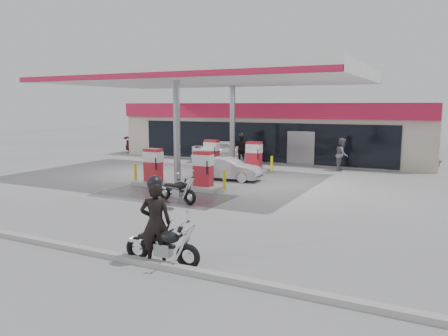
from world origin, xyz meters
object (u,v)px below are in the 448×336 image
object	(u,v)px
biker_main	(156,223)
attendant	(342,154)
pump_island_far	(232,159)
main_motorcycle	(163,247)
parked_motorcycle	(178,191)
sedan_white	(226,151)
hatchback_silver	(227,169)
biker_walking	(241,150)
parked_car_right	(403,157)
pump_island_near	(178,172)
parked_car_left	(154,144)

from	to	relation	value
biker_main	attendant	bearing A→B (deg)	-119.39
pump_island_far	main_motorcycle	size ratio (longest dim) A/B	2.48
parked_motorcycle	sedan_white	bearing A→B (deg)	119.86
hatchback_silver	biker_walking	xyz separation A→B (m)	(-1.65, 5.32, 0.40)
sedan_white	parked_car_right	size ratio (longest dim) A/B	1.02
attendant	pump_island_near	bearing A→B (deg)	141.95
pump_island_far	parked_motorcycle	world-z (taller)	pump_island_far
pump_island_near	biker_main	world-z (taller)	biker_main
pump_island_near	sedan_white	world-z (taller)	pump_island_near
pump_island_far	parked_car_right	size ratio (longest dim) A/B	1.14
main_motorcycle	parked_motorcycle	size ratio (longest dim) A/B	1.02
sedan_white	main_motorcycle	bearing A→B (deg)	-169.82
main_motorcycle	pump_island_far	bearing A→B (deg)	105.84
parked_car_right	main_motorcycle	bearing A→B (deg)	147.59
pump_island_near	pump_island_far	xyz separation A→B (m)	(0.00, 6.00, 0.00)
main_motorcycle	hatchback_silver	size ratio (longest dim) A/B	0.58
parked_car_right	pump_island_far	bearing A→B (deg)	101.49
main_motorcycle	biker_main	bearing A→B (deg)	-178.84
hatchback_silver	attendant	bearing A→B (deg)	-41.82
attendant	hatchback_silver	distance (m)	7.53
pump_island_far	parked_car_right	xyz separation A→B (m)	(8.96, 6.00, -0.09)
pump_island_near	parked_car_left	world-z (taller)	pump_island_near
attendant	hatchback_silver	xyz separation A→B (m)	(-4.64, -5.92, -0.38)
pump_island_near	attendant	bearing A→B (deg)	56.35
pump_island_far	sedan_white	size ratio (longest dim) A/B	1.12
attendant	parked_car_left	distance (m)	16.18
hatchback_silver	parked_car_right	distance (m)	11.96
pump_island_far	parked_motorcycle	xyz separation A→B (m)	(1.80, -8.79, -0.25)
pump_island_far	parked_motorcycle	size ratio (longest dim) A/B	2.54
parked_car_left	biker_walking	world-z (taller)	biker_walking
biker_main	parked_motorcycle	world-z (taller)	biker_main
pump_island_near	parked_car_left	distance (m)	15.62
main_motorcycle	biker_walking	distance (m)	17.93
pump_island_near	biker_walking	bearing A→B (deg)	93.04
sedan_white	parked_car_right	world-z (taller)	sedan_white
biker_main	hatchback_silver	xyz separation A→B (m)	(-3.85, 11.69, -0.45)
pump_island_far	hatchback_silver	xyz separation A→B (m)	(1.21, -3.12, -0.12)
pump_island_far	parked_motorcycle	bearing A→B (deg)	-78.43
pump_island_far	biker_walking	world-z (taller)	biker_walking
sedan_white	parked_car_right	bearing A→B (deg)	-85.46
parked_car_left	parked_car_right	distance (m)	18.96
parked_car_left	pump_island_far	bearing A→B (deg)	-139.82
pump_island_near	sedan_white	size ratio (longest dim) A/B	1.12
biker_main	parked_car_left	xyz separation A→B (m)	(-15.06, 20.81, -0.36)
pump_island_near	parked_car_left	bearing A→B (deg)	129.81
biker_walking	main_motorcycle	bearing A→B (deg)	-93.12
pump_island_far	attendant	xyz separation A→B (m)	(5.86, 2.80, 0.26)
pump_island_far	biker_walking	xyz separation A→B (m)	(-0.43, 2.20, 0.28)
main_motorcycle	parked_car_left	distance (m)	25.79
pump_island_far	hatchback_silver	bearing A→B (deg)	-68.73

